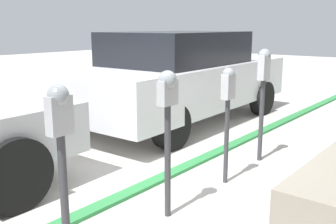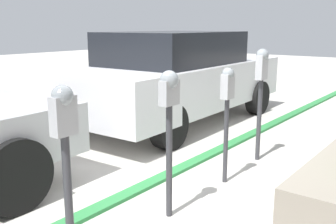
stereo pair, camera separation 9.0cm
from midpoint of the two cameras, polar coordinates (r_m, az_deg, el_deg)
ground_plane at (r=4.43m, az=-2.16°, el=-10.66°), size 40.00×40.00×0.00m
curb_strip at (r=4.47m, az=-2.97°, el=-10.17°), size 19.00×0.16×0.04m
parking_meter_nearest at (r=2.76m, az=-15.65°, el=-3.93°), size 0.17×0.15×1.36m
parking_meter_second at (r=3.45m, az=-0.58°, el=0.49°), size 0.20×0.17×1.36m
parking_meter_middle at (r=4.30m, az=8.00°, el=1.87°), size 0.16×0.13×1.30m
parking_meter_fourth at (r=5.13m, az=12.88°, el=4.71°), size 0.18×0.16×1.46m
parked_car_middle at (r=7.12m, az=1.09°, el=5.24°), size 4.76×2.04×1.63m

